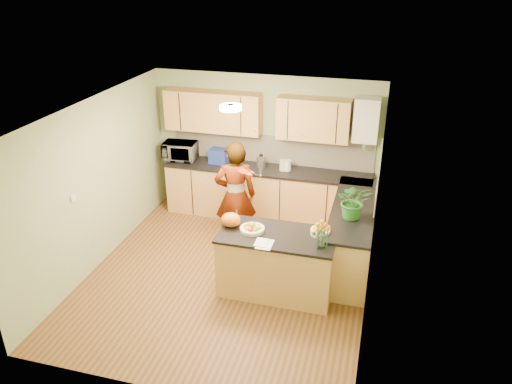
# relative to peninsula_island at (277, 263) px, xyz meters

# --- Properties ---
(floor) EXTENTS (4.50, 4.50, 0.00)m
(floor) POSITION_rel_peninsula_island_xyz_m (-0.77, 0.16, -0.45)
(floor) COLOR #563518
(floor) RESTS_ON ground
(ceiling) EXTENTS (4.00, 4.50, 0.02)m
(ceiling) POSITION_rel_peninsula_island_xyz_m (-0.77, 0.16, 2.05)
(ceiling) COLOR white
(ceiling) RESTS_ON wall_back
(wall_back) EXTENTS (4.00, 0.02, 2.50)m
(wall_back) POSITION_rel_peninsula_island_xyz_m (-0.77, 2.41, 0.80)
(wall_back) COLOR #90A374
(wall_back) RESTS_ON floor
(wall_front) EXTENTS (4.00, 0.02, 2.50)m
(wall_front) POSITION_rel_peninsula_island_xyz_m (-0.77, -2.09, 0.80)
(wall_front) COLOR #90A374
(wall_front) RESTS_ON floor
(wall_left) EXTENTS (0.02, 4.50, 2.50)m
(wall_left) POSITION_rel_peninsula_island_xyz_m (-2.77, 0.16, 0.80)
(wall_left) COLOR #90A374
(wall_left) RESTS_ON floor
(wall_right) EXTENTS (0.02, 4.50, 2.50)m
(wall_right) POSITION_rel_peninsula_island_xyz_m (1.23, 0.16, 0.80)
(wall_right) COLOR #90A374
(wall_right) RESTS_ON floor
(back_counter) EXTENTS (3.64, 0.62, 0.94)m
(back_counter) POSITION_rel_peninsula_island_xyz_m (-0.67, 2.11, 0.02)
(back_counter) COLOR tan
(back_counter) RESTS_ON floor
(right_counter) EXTENTS (0.62, 2.24, 0.94)m
(right_counter) POSITION_rel_peninsula_island_xyz_m (0.93, 1.01, 0.02)
(right_counter) COLOR tan
(right_counter) RESTS_ON floor
(splashback) EXTENTS (3.60, 0.02, 0.52)m
(splashback) POSITION_rel_peninsula_island_xyz_m (-0.67, 2.40, 0.75)
(splashback) COLOR silver
(splashback) RESTS_ON back_counter
(upper_cabinets) EXTENTS (3.20, 0.34, 0.70)m
(upper_cabinets) POSITION_rel_peninsula_island_xyz_m (-0.95, 2.24, 1.40)
(upper_cabinets) COLOR tan
(upper_cabinets) RESTS_ON wall_back
(boiler) EXTENTS (0.40, 0.30, 0.86)m
(boiler) POSITION_rel_peninsula_island_xyz_m (0.93, 2.25, 1.44)
(boiler) COLOR white
(boiler) RESTS_ON wall_back
(window_right) EXTENTS (0.01, 1.30, 1.05)m
(window_right) POSITION_rel_peninsula_island_xyz_m (1.22, 0.76, 1.10)
(window_right) COLOR white
(window_right) RESTS_ON wall_right
(light_switch) EXTENTS (0.02, 0.09, 0.09)m
(light_switch) POSITION_rel_peninsula_island_xyz_m (-2.76, -0.44, 0.85)
(light_switch) COLOR white
(light_switch) RESTS_ON wall_left
(ceiling_lamp) EXTENTS (0.30, 0.30, 0.07)m
(ceiling_lamp) POSITION_rel_peninsula_island_xyz_m (-0.77, 0.46, 2.01)
(ceiling_lamp) COLOR #FFEABF
(ceiling_lamp) RESTS_ON ceiling
(peninsula_island) EXTENTS (1.57, 0.81, 0.90)m
(peninsula_island) POSITION_rel_peninsula_island_xyz_m (0.00, 0.00, 0.00)
(peninsula_island) COLOR tan
(peninsula_island) RESTS_ON floor
(fruit_dish) EXTENTS (0.33, 0.33, 0.12)m
(fruit_dish) POSITION_rel_peninsula_island_xyz_m (-0.35, 0.00, 0.50)
(fruit_dish) COLOR beige
(fruit_dish) RESTS_ON peninsula_island
(orange_bowl) EXTENTS (0.26, 0.26, 0.15)m
(orange_bowl) POSITION_rel_peninsula_island_xyz_m (0.55, 0.15, 0.52)
(orange_bowl) COLOR beige
(orange_bowl) RESTS_ON peninsula_island
(flower_vase) EXTENTS (0.25, 0.25, 0.46)m
(flower_vase) POSITION_rel_peninsula_island_xyz_m (0.60, -0.18, 0.75)
(flower_vase) COLOR silver
(flower_vase) RESTS_ON peninsula_island
(orange_bag) EXTENTS (0.34, 0.31, 0.20)m
(orange_bag) POSITION_rel_peninsula_island_xyz_m (-0.67, 0.05, 0.55)
(orange_bag) COLOR orange
(orange_bag) RESTS_ON peninsula_island
(papers) EXTENTS (0.20, 0.27, 0.01)m
(papers) POSITION_rel_peninsula_island_xyz_m (-0.10, -0.30, 0.46)
(papers) COLOR white
(papers) RESTS_ON peninsula_island
(violinist) EXTENTS (0.76, 0.62, 1.78)m
(violinist) POSITION_rel_peninsula_island_xyz_m (-0.91, 1.02, 0.44)
(violinist) COLOR tan
(violinist) RESTS_ON floor
(violin) EXTENTS (0.57, 0.50, 0.14)m
(violin) POSITION_rel_peninsula_island_xyz_m (-0.71, 0.80, 0.97)
(violin) COLOR #561A05
(violin) RESTS_ON violinist
(microwave) EXTENTS (0.61, 0.44, 0.32)m
(microwave) POSITION_rel_peninsula_island_xyz_m (-2.29, 2.13, 0.65)
(microwave) COLOR white
(microwave) RESTS_ON back_counter
(blue_box) EXTENTS (0.34, 0.26, 0.26)m
(blue_box) POSITION_rel_peninsula_island_xyz_m (-1.56, 2.15, 0.62)
(blue_box) COLOR navy
(blue_box) RESTS_ON back_counter
(kettle) EXTENTS (0.15, 0.15, 0.29)m
(kettle) POSITION_rel_peninsula_island_xyz_m (-0.79, 2.14, 0.60)
(kettle) COLOR silver
(kettle) RESTS_ON back_counter
(jar_cream) EXTENTS (0.15, 0.15, 0.19)m
(jar_cream) POSITION_rel_peninsula_island_xyz_m (-0.39, 2.11, 0.58)
(jar_cream) COLOR beige
(jar_cream) RESTS_ON back_counter
(jar_white) EXTENTS (0.13, 0.13, 0.19)m
(jar_white) POSITION_rel_peninsula_island_xyz_m (-0.31, 2.12, 0.58)
(jar_white) COLOR white
(jar_white) RESTS_ON back_counter
(potted_plant) EXTENTS (0.53, 0.48, 0.53)m
(potted_plant) POSITION_rel_peninsula_island_xyz_m (0.93, 0.66, 0.75)
(potted_plant) COLOR #2B7527
(potted_plant) RESTS_ON right_counter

